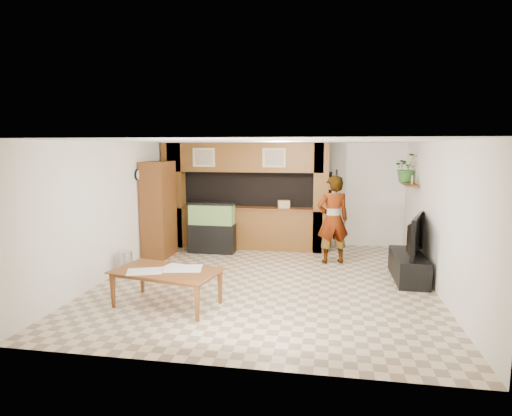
% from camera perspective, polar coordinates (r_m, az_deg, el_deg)
% --- Properties ---
extents(floor, '(6.50, 6.50, 0.00)m').
position_cam_1_polar(floor, '(8.18, 1.37, -9.64)').
color(floor, '#CCB58E').
rests_on(floor, ground).
extents(ceiling, '(6.50, 6.50, 0.00)m').
position_cam_1_polar(ceiling, '(7.79, 1.43, 8.88)').
color(ceiling, white).
rests_on(ceiling, wall_back).
extents(wall_back, '(6.00, 0.00, 6.00)m').
position_cam_1_polar(wall_back, '(11.09, 3.82, 1.91)').
color(wall_back, silver).
rests_on(wall_back, floor).
extents(wall_left, '(0.00, 6.50, 6.50)m').
position_cam_1_polar(wall_left, '(8.83, -18.26, -0.08)').
color(wall_left, silver).
rests_on(wall_left, floor).
extents(wall_right, '(0.00, 6.50, 6.50)m').
position_cam_1_polar(wall_right, '(8.03, 23.10, -1.10)').
color(wall_right, silver).
rests_on(wall_right, floor).
extents(partition, '(4.20, 0.99, 2.60)m').
position_cam_1_polar(partition, '(10.62, -1.62, 1.73)').
color(partition, brown).
rests_on(partition, floor).
extents(wall_clock, '(0.05, 0.25, 0.25)m').
position_cam_1_polar(wall_clock, '(9.64, -15.46, 4.29)').
color(wall_clock, black).
rests_on(wall_clock, wall_left).
extents(wall_shelf, '(0.25, 0.90, 0.04)m').
position_cam_1_polar(wall_shelf, '(9.85, 19.78, 3.01)').
color(wall_shelf, brown).
rests_on(wall_shelf, wall_right).
extents(pantry_cabinet, '(0.54, 0.89, 2.18)m').
position_cam_1_polar(pantry_cabinet, '(10.01, -12.86, -0.17)').
color(pantry_cabinet, brown).
rests_on(pantry_cabinet, floor).
extents(trash_can, '(0.27, 0.27, 0.50)m').
position_cam_1_polar(trash_can, '(8.75, -17.02, -7.12)').
color(trash_can, '#B2B2B7').
rests_on(trash_can, floor).
extents(aquarium, '(1.09, 0.41, 1.21)m').
position_cam_1_polar(aquarium, '(10.21, -5.88, -2.67)').
color(aquarium, black).
rests_on(aquarium, floor).
extents(tv_stand, '(0.54, 1.47, 0.49)m').
position_cam_1_polar(tv_stand, '(8.69, 19.63, -7.37)').
color(tv_stand, black).
rests_on(tv_stand, floor).
extents(television, '(0.57, 1.30, 0.75)m').
position_cam_1_polar(television, '(8.55, 19.83, -3.35)').
color(television, black).
rests_on(television, tv_stand).
extents(photo_frame, '(0.05, 0.14, 0.19)m').
position_cam_1_polar(photo_frame, '(9.60, 20.07, 3.55)').
color(photo_frame, tan).
rests_on(photo_frame, wall_shelf).
extents(potted_plant, '(0.70, 0.64, 0.64)m').
position_cam_1_polar(potted_plant, '(10.07, 19.46, 5.07)').
color(potted_plant, '#376E2C').
rests_on(potted_plant, wall_shelf).
extents(person, '(0.79, 0.62, 1.90)m').
position_cam_1_polar(person, '(9.33, 10.22, -1.53)').
color(person, tan).
rests_on(person, floor).
extents(microphone, '(0.04, 0.11, 0.18)m').
position_cam_1_polar(microphone, '(9.06, 10.70, 4.54)').
color(microphone, black).
rests_on(microphone, person).
extents(dining_table, '(1.80, 1.23, 0.58)m').
position_cam_1_polar(dining_table, '(6.99, -11.91, -10.46)').
color(dining_table, brown).
rests_on(dining_table, floor).
extents(newspaper_a, '(0.63, 0.55, 0.01)m').
position_cam_1_polar(newspaper_a, '(6.92, -14.64, -8.17)').
color(newspaper_a, silver).
rests_on(newspaper_a, dining_table).
extents(newspaper_b, '(0.67, 0.54, 0.01)m').
position_cam_1_polar(newspaper_b, '(6.95, -9.73, -7.95)').
color(newspaper_b, silver).
rests_on(newspaper_b, dining_table).
extents(newspaper_c, '(0.56, 0.46, 0.01)m').
position_cam_1_polar(newspaper_c, '(7.03, -10.23, -7.79)').
color(newspaper_c, silver).
rests_on(newspaper_c, dining_table).
extents(counter_box, '(0.31, 0.24, 0.18)m').
position_cam_1_polar(counter_box, '(10.31, 3.72, 0.51)').
color(counter_box, tan).
rests_on(counter_box, partition).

